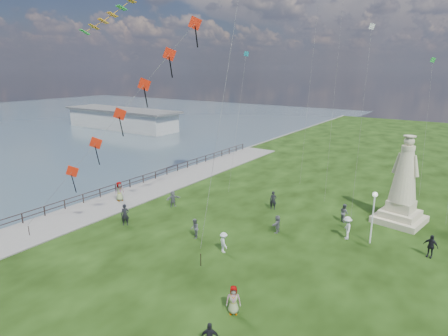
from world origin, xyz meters
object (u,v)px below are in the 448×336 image
Objects in this scene: person_9 at (431,246)px; person_11 at (277,224)px; person_7 at (344,213)px; person_0 at (125,215)px; pier_pavilion at (122,119)px; person_5 at (173,199)px; person_6 at (273,200)px; person_8 at (347,228)px; lamppost at (374,207)px; statue at (403,191)px; person_1 at (195,229)px; person_10 at (120,192)px; person_4 at (233,300)px; person_2 at (224,242)px.

person_9 is 1.15× the size of person_11.
person_9 is (6.93, -2.93, 0.04)m from person_7.
pier_pavilion is at bearing 97.71° from person_0.
person_5 is at bearing -36.03° from pier_pavilion.
person_8 is at bearing -40.52° from person_6.
lamppost is at bearing -35.94° from person_6.
person_9 is (65.09, -28.98, -1.00)m from pier_pavilion.
statue is at bearing -5.81° from person_0.
person_9 is at bearing 69.01° from person_8.
person_1 is at bearing -35.92° from pier_pavilion.
person_6 reaches higher than person_1.
lamppost is at bearing 73.99° from person_8.
lamppost reaches higher than person_10.
person_6 is at bearing -46.49° from person_10.
person_1 reaches higher than person_11.
person_8 is 21.63m from person_10.
person_1 is 0.81× the size of person_10.
person_4 reaches higher than person_5.
person_9 is (15.61, 6.86, 0.06)m from person_1.
pier_pavilion is 50.80m from person_10.
person_6 is at bearing 166.83° from lamppost.
person_1 is 0.98× the size of person_7.
person_7 is at bearing 170.53° from person_9.
person_10 reaches higher than person_11.
person_1 is at bearing -100.46° from person_5.
pier_pavilion reaches higher than person_0.
person_2 is at bearing -37.55° from person_0.
person_0 is at bearing -152.96° from person_6.
person_5 is at bearing -171.73° from lamppost.
person_0 is 1.21× the size of person_2.
lamppost is 4.72m from person_7.
person_11 is at bearing -64.75° from person_10.
statue is at bearing -41.75° from person_5.
pier_pavilion is 53.77m from person_5.
person_5 is (0.42, 5.55, -0.14)m from person_0.
statue is at bearing -102.99° from person_7.
person_9 is at bearing -51.71° from statue.
person_7 is (14.68, 5.58, 0.02)m from person_5.
person_6 is 1.04× the size of person_9.
person_0 reaches higher than person_6.
lamppost is 2.79× the size of person_11.
person_9 is (21.61, 2.65, 0.06)m from person_5.
person_10 is (-24.02, -10.09, -1.89)m from statue.
person_9 is (13.34, -2.10, -0.04)m from person_6.
lamppost is at bearing -57.10° from person_5.
pier_pavilion is 63.73m from person_7.
lamppost is 13.62m from person_1.
statue is at bearing 130.06° from person_8.
person_4 is (57.03, -42.00, -1.02)m from pier_pavilion.
person_0 is at bearing -159.75° from person_5.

